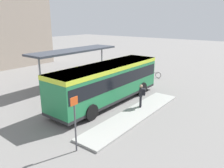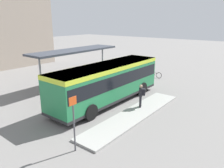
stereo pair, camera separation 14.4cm
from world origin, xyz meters
name	(u,v)px [view 2 (the right image)]	position (x,y,z in m)	size (l,w,h in m)	color
ground_plane	(108,102)	(0.00, 0.00, 0.00)	(120.00, 120.00, 0.00)	slate
curb_island	(135,114)	(-0.83, -3.00, 0.06)	(9.81, 1.80, 0.12)	#9E9E99
city_bus	(108,80)	(0.01, 0.00, 1.74)	(10.28, 2.75, 2.97)	#237A47
pedestrian_waiting	(141,94)	(0.43, -2.72, 1.08)	(0.50, 0.53, 1.68)	#232328
bicycle_black	(155,75)	(9.03, 0.60, 0.34)	(0.48, 1.54, 0.67)	black
bicycle_yellow	(149,73)	(9.11, 1.45, 0.34)	(0.48, 1.55, 0.67)	black
bicycle_green	(141,72)	(8.93, 2.30, 0.38)	(0.48, 1.75, 0.76)	black
station_shelter	(75,51)	(2.07, 5.77, 3.27)	(9.56, 2.51, 3.42)	#383D47
potted_planter_near_shelter	(65,88)	(-1.24, 3.53, 0.75)	(1.03, 1.03, 1.46)	slate
platform_sign	(74,122)	(-6.16, -2.94, 1.56)	(0.44, 0.08, 2.80)	#4C4C51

